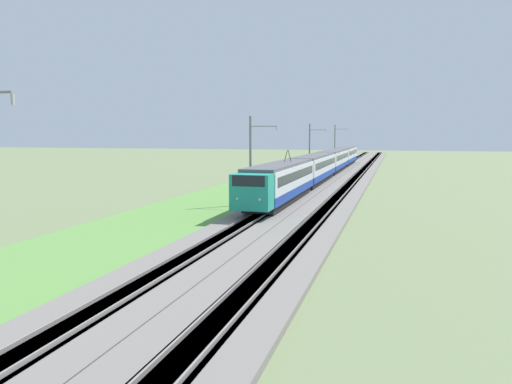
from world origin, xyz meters
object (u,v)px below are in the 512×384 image
(passenger_train, at_px, (326,163))
(catenary_mast_far, at_px, (310,150))
(catenary_mast_distant, at_px, (335,144))
(catenary_mast_mid, at_px, (251,160))

(passenger_train, relative_size, catenary_mast_far, 9.85)
(passenger_train, xyz_separation_m, catenary_mast_far, (1.02, 2.51, 1.82))
(catenary_mast_far, xyz_separation_m, catenary_mast_distant, (31.15, 0.00, 0.20))
(catenary_mast_mid, relative_size, catenary_mast_distant, 0.96)
(catenary_mast_mid, bearing_deg, catenary_mast_far, -0.00)
(catenary_mast_distant, bearing_deg, passenger_train, -175.53)
(catenary_mast_far, bearing_deg, passenger_train, -112.07)
(passenger_train, distance_m, catenary_mast_far, 3.27)
(passenger_train, relative_size, catenary_mast_distant, 9.37)
(catenary_mast_far, bearing_deg, catenary_mast_distant, 0.01)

